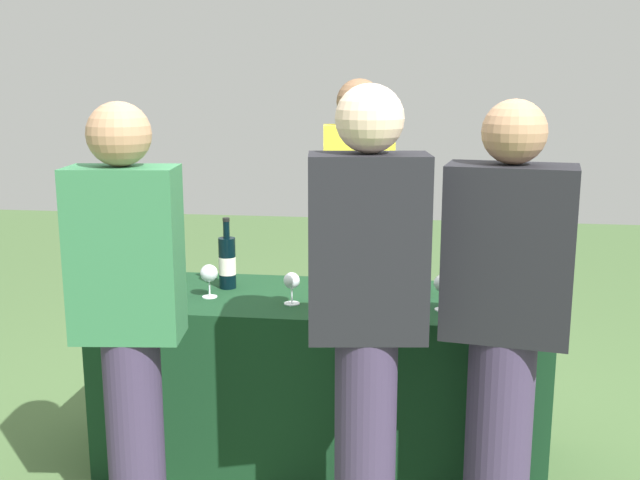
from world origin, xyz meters
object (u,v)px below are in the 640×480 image
wine_bottle_4 (420,269)px  wine_glass_3 (443,284)px  wine_bottle_1 (227,262)px  guest_2 (505,318)px  wine_bottle_0 (170,260)px  wine_bottle_2 (349,269)px  server_pouring (358,228)px  wine_bottle_5 (501,271)px  wine_bottle_3 (390,265)px  wine_glass_1 (209,274)px  guest_0 (129,314)px  wine_glass_2 (292,282)px  wine_glass_0 (177,278)px  guest_1 (367,313)px

wine_bottle_4 → wine_glass_3: (0.09, -0.20, -0.01)m
wine_bottle_1 → guest_2: 1.31m
wine_bottle_0 → wine_bottle_2: wine_bottle_2 is taller
server_pouring → wine_bottle_0: bearing=24.1°
wine_bottle_2 → wine_bottle_0: bearing=175.4°
wine_bottle_1 → wine_bottle_5: bearing=2.1°
wine_bottle_4 → wine_bottle_5: (0.35, 0.06, -0.01)m
wine_bottle_3 → guest_2: guest_2 is taller
wine_bottle_5 → wine_glass_1: wine_bottle_5 is taller
guest_2 → guest_0: bearing=-162.9°
wine_bottle_4 → guest_2: 0.69m
wine_bottle_1 → wine_bottle_2: wine_bottle_1 is taller
wine_bottle_3 → wine_glass_3: bearing=-47.0°
wine_bottle_1 → server_pouring: server_pouring is taller
wine_bottle_4 → wine_glass_3: 0.22m
wine_bottle_5 → wine_glass_3: size_ratio=2.08×
wine_bottle_0 → wine_bottle_5: (1.49, -0.01, 0.00)m
wine_bottle_4 → server_pouring: (-0.32, 0.56, 0.06)m
wine_bottle_1 → wine_glass_2: bearing=-32.3°
wine_bottle_1 → server_pouring: (0.54, 0.55, 0.06)m
wine_bottle_3 → server_pouring: 0.55m
wine_bottle_2 → wine_glass_1: size_ratio=2.13×
wine_bottle_5 → wine_glass_2: bearing=-163.9°
wine_glass_3 → wine_bottle_0: bearing=168.0°
wine_bottle_0 → wine_bottle_2: size_ratio=0.95×
wine_bottle_3 → wine_glass_0: wine_bottle_3 is taller
wine_glass_3 → guest_1: (-0.27, -0.56, 0.04)m
wine_glass_3 → server_pouring: 0.86m
wine_bottle_5 → guest_2: bearing=-94.5°
wine_bottle_3 → wine_glass_2: (-0.40, -0.24, -0.03)m
wine_bottle_0 → wine_bottle_1: 0.29m
server_pouring → guest_1: bearing=89.4°
wine_bottle_2 → wine_glass_0: size_ratio=2.28×
wine_bottle_5 → wine_glass_3: (-0.25, -0.25, 0.00)m
wine_glass_1 → wine_glass_2: (0.37, -0.05, -0.01)m
wine_bottle_5 → guest_0: bearing=-147.8°
wine_glass_1 → wine_glass_2: 0.37m
wine_bottle_0 → guest_0: guest_0 is taller
wine_glass_0 → wine_glass_1: 0.14m
wine_glass_0 → wine_bottle_3: bearing=15.4°
wine_glass_2 → guest_1: (0.35, -0.56, 0.06)m
guest_0 → wine_bottle_4: bearing=31.8°
wine_glass_2 → wine_bottle_1: bearing=147.7°
wine_glass_0 → guest_0: guest_0 is taller
wine_bottle_3 → wine_glass_3: wine_bottle_3 is taller
wine_bottle_0 → wine_glass_2: size_ratio=2.17×
wine_bottle_0 → wine_glass_0: wine_bottle_0 is taller
wine_bottle_0 → guest_2: 1.59m
wine_bottle_5 → wine_glass_0: bearing=-169.4°
wine_bottle_1 → guest_0: bearing=-100.1°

